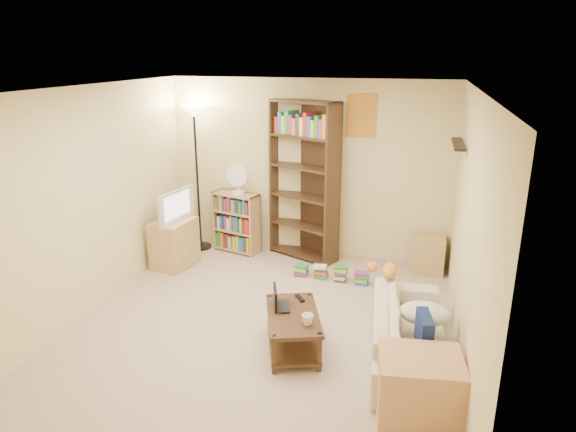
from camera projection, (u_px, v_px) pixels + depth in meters
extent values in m
plane|color=#CAB397|center=(262.00, 326.00, 5.56)|extent=(4.50, 4.50, 0.00)
cube|color=beige|center=(308.00, 169.00, 7.25)|extent=(4.00, 0.04, 2.50)
cube|color=beige|center=(148.00, 326.00, 3.10)|extent=(4.00, 0.04, 2.50)
cube|color=beige|center=(87.00, 202.00, 5.65)|extent=(0.04, 4.50, 2.50)
cube|color=beige|center=(469.00, 233.00, 4.69)|extent=(0.04, 4.50, 2.50)
cube|color=white|center=(258.00, 89.00, 4.79)|extent=(4.00, 4.50, 0.04)
cube|color=red|center=(362.00, 116.00, 6.83)|extent=(0.40, 0.02, 0.58)
cube|color=black|center=(458.00, 144.00, 5.73)|extent=(0.12, 0.80, 0.03)
imported|color=beige|center=(410.00, 332.00, 4.93)|extent=(1.92, 1.00, 0.53)
cube|color=navy|center=(424.00, 332.00, 4.48)|extent=(0.16, 0.36, 0.31)
ellipsoid|color=beige|center=(425.00, 313.00, 4.89)|extent=(0.49, 0.35, 0.21)
ellipsoid|color=orange|center=(390.00, 270.00, 5.51)|extent=(0.34, 0.17, 0.14)
sphere|color=orange|center=(372.00, 267.00, 5.54)|extent=(0.11, 0.11, 0.11)
cube|color=#43281A|center=(293.00, 315.00, 5.01)|extent=(0.76, 1.00, 0.04)
cube|color=#43281A|center=(293.00, 342.00, 5.10)|extent=(0.72, 0.95, 0.03)
cube|color=#43281A|center=(274.00, 354.00, 4.68)|extent=(0.04, 0.04, 0.40)
cube|color=#43281A|center=(319.00, 352.00, 4.71)|extent=(0.04, 0.04, 0.40)
cube|color=#43281A|center=(270.00, 313.00, 5.42)|extent=(0.04, 0.04, 0.40)
cube|color=#43281A|center=(309.00, 311.00, 5.46)|extent=(0.04, 0.04, 0.40)
imported|color=black|center=(288.00, 306.00, 5.13)|extent=(0.39, 0.35, 0.02)
cube|color=white|center=(275.00, 297.00, 5.09)|extent=(0.11, 0.28, 0.20)
imported|color=white|center=(307.00, 320.00, 4.79)|extent=(0.13, 0.13, 0.10)
cube|color=black|center=(300.00, 298.00, 5.29)|extent=(0.13, 0.16, 0.02)
cube|color=tan|center=(174.00, 243.00, 7.04)|extent=(0.52, 0.67, 0.65)
imported|color=black|center=(172.00, 205.00, 6.87)|extent=(0.78, 0.33, 0.43)
cube|color=#3A2516|center=(304.00, 182.00, 7.11)|extent=(1.05, 0.72, 2.22)
cube|color=tan|center=(237.00, 223.00, 7.52)|extent=(0.74, 0.45, 0.89)
cylinder|color=white|center=(238.00, 193.00, 7.35)|extent=(0.18, 0.18, 0.04)
cylinder|color=white|center=(238.00, 186.00, 7.32)|extent=(0.02, 0.02, 0.18)
cylinder|color=white|center=(237.00, 175.00, 7.24)|extent=(0.31, 0.06, 0.31)
cylinder|color=black|center=(201.00, 246.00, 7.78)|extent=(0.31, 0.31, 0.03)
cylinder|color=black|center=(198.00, 184.00, 7.48)|extent=(0.03, 0.03, 1.99)
cone|color=beige|center=(194.00, 111.00, 7.16)|extent=(0.36, 0.36, 0.16)
cube|color=tan|center=(428.00, 254.00, 6.88)|extent=(0.43, 0.43, 0.48)
cube|color=tan|center=(419.00, 387.00, 4.10)|extent=(0.72, 0.62, 0.55)
cube|color=red|center=(301.00, 270.00, 6.79)|extent=(0.17, 0.14, 0.15)
cube|color=#1966B2|center=(320.00, 272.00, 6.70)|extent=(0.17, 0.14, 0.18)
cube|color=gold|center=(341.00, 273.00, 6.61)|extent=(0.17, 0.14, 0.21)
cube|color=#268C33|center=(361.00, 278.00, 6.53)|extent=(0.17, 0.14, 0.16)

